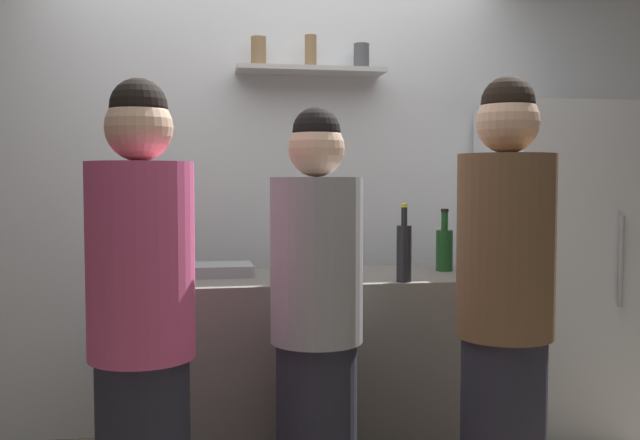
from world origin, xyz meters
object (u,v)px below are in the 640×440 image
at_px(refrigerator, 553,271).
at_px(wine_bottle_green_glass, 444,248).
at_px(person_pink_top, 142,345).
at_px(baking_pan, 214,270).
at_px(water_bottle_plastic, 293,257).
at_px(utensil_holder, 151,270).
at_px(wine_bottle_amber_glass, 320,248).
at_px(person_grey_hoodie, 316,332).
at_px(wine_bottle_dark_glass, 404,251).
at_px(person_brown_jacket, 505,324).

height_order(refrigerator, wine_bottle_green_glass, refrigerator).
bearing_deg(person_pink_top, baking_pan, 80.66).
bearing_deg(water_bottle_plastic, baking_pan, 135.87).
bearing_deg(person_pink_top, utensil_holder, 97.49).
height_order(utensil_holder, person_pink_top, person_pink_top).
distance_m(wine_bottle_amber_glass, person_pink_top, 1.25).
xyz_separation_m(wine_bottle_green_glass, person_pink_top, (-1.33, -0.89, -0.21)).
bearing_deg(person_grey_hoodie, wine_bottle_green_glass, -166.26).
distance_m(baking_pan, wine_bottle_dark_glass, 0.87).
height_order(wine_bottle_dark_glass, person_brown_jacket, person_brown_jacket).
distance_m(wine_bottle_dark_glass, person_pink_top, 1.21).
relative_size(wine_bottle_dark_glass, water_bottle_plastic, 1.38).
bearing_deg(wine_bottle_amber_glass, baking_pan, -172.94).
height_order(refrigerator, person_brown_jacket, refrigerator).
distance_m(baking_pan, wine_bottle_amber_glass, 0.51).
relative_size(wine_bottle_dark_glass, person_pink_top, 0.20).
bearing_deg(water_bottle_plastic, refrigerator, 20.92).
xyz_separation_m(refrigerator, wine_bottle_dark_glass, (-1.00, -0.60, 0.18)).
bearing_deg(wine_bottle_dark_glass, person_brown_jacket, -70.15).
relative_size(wine_bottle_green_glass, person_pink_top, 0.18).
xyz_separation_m(water_bottle_plastic, person_brown_jacket, (0.67, -0.59, -0.18)).
bearing_deg(person_brown_jacket, person_pink_top, 3.50).
bearing_deg(wine_bottle_dark_glass, baking_pan, 156.49).
distance_m(utensil_holder, wine_bottle_green_glass, 1.36).
xyz_separation_m(wine_bottle_green_glass, person_grey_hoodie, (-0.72, -0.65, -0.24)).
relative_size(wine_bottle_amber_glass, water_bottle_plastic, 1.23).
bearing_deg(refrigerator, person_pink_top, -150.24).
bearing_deg(baking_pan, utensil_holder, -146.36).
relative_size(utensil_holder, wine_bottle_amber_glass, 0.73).
xyz_separation_m(water_bottle_plastic, person_grey_hoodie, (0.04, -0.36, -0.24)).
xyz_separation_m(refrigerator, baking_pan, (-1.79, -0.25, 0.08)).
height_order(utensil_holder, person_grey_hoodie, person_grey_hoodie).
bearing_deg(person_brown_jacket, wine_bottle_green_glass, -92.98).
bearing_deg(wine_bottle_green_glass, water_bottle_plastic, -159.77).
bearing_deg(refrigerator, person_grey_hoodie, -147.10).
relative_size(refrigerator, utensil_holder, 8.06).
xyz_separation_m(refrigerator, person_pink_top, (-2.04, -1.17, -0.04)).
height_order(wine_bottle_green_glass, person_brown_jacket, person_brown_jacket).
xyz_separation_m(wine_bottle_amber_glass, wine_bottle_green_glass, (0.58, -0.09, -0.00)).
relative_size(wine_bottle_green_glass, water_bottle_plastic, 1.22).
height_order(refrigerator, wine_bottle_dark_glass, refrigerator).
distance_m(wine_bottle_green_glass, person_pink_top, 1.61).
height_order(baking_pan, person_pink_top, person_pink_top).
bearing_deg(utensil_holder, wine_bottle_amber_glass, 17.46).
bearing_deg(person_grey_hoodie, person_brown_jacket, 132.20).
distance_m(utensil_holder, person_pink_top, 0.75).
bearing_deg(wine_bottle_dark_glass, water_bottle_plastic, 175.83).
bearing_deg(person_brown_jacket, refrigerator, -121.69).
xyz_separation_m(wine_bottle_amber_glass, person_pink_top, (-0.75, -0.97, -0.21)).
bearing_deg(utensil_holder, wine_bottle_green_glass, 6.44).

